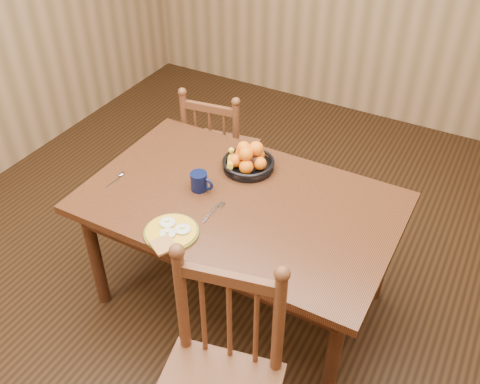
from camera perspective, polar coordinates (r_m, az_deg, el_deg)
The scene contains 9 objects.
room at distance 2.41m, azimuth 0.00°, elevation 10.34°, with size 4.52×5.02×2.72m.
dining_table at distance 2.79m, azimuth 0.00°, elevation -2.18°, with size 1.60×1.00×0.75m.
chair_far at distance 3.63m, azimuth -2.20°, elevation 4.36°, with size 0.48×0.46×0.94m.
breakfast_plate at distance 2.56m, azimuth -7.37°, elevation -4.28°, with size 0.26×0.31×0.04m.
fork at distance 2.67m, azimuth -2.78°, elevation -1.98°, with size 0.03×0.18×0.00m.
spoon at distance 2.96m, azimuth -12.81°, elevation 1.64°, with size 0.04×0.16×0.01m.
coffee_mug at distance 2.79m, azimuth -4.32°, elevation 1.14°, with size 0.13×0.09×0.10m.
juice_glass at distance 2.92m, azimuth 1.30°, elevation 2.96°, with size 0.06×0.06×0.09m.
fruit_bowl at distance 2.93m, azimuth 0.86°, elevation 3.44°, with size 0.29×0.29×0.17m.
Camera 1 is at (1.02, -1.87, 2.47)m, focal length 40.00 mm.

